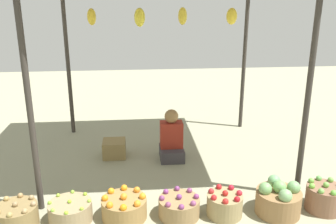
{
  "coord_description": "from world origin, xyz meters",
  "views": [
    {
      "loc": [
        -0.43,
        -5.19,
        2.42
      ],
      "look_at": [
        0.0,
        -0.64,
        0.95
      ],
      "focal_mm": 39.18,
      "sensor_mm": 36.0,
      "label": 1
    }
  ],
  "objects": [
    {
      "name": "basket_oranges",
      "position": [
        -0.58,
        -1.55,
        0.13
      ],
      "size": [
        0.51,
        0.51,
        0.3
      ],
      "color": "#9A7844",
      "rests_on": "ground"
    },
    {
      "name": "vendor_person",
      "position": [
        0.11,
        -0.02,
        0.3
      ],
      "size": [
        0.36,
        0.44,
        0.78
      ],
      "color": "#3C383E",
      "rests_on": "ground"
    },
    {
      "name": "basket_cabbages",
      "position": [
        1.18,
        -1.63,
        0.17
      ],
      "size": [
        0.51,
        0.51,
        0.41
      ],
      "color": "olive",
      "rests_on": "ground"
    },
    {
      "name": "basket_red_apples",
      "position": [
        0.56,
        -1.61,
        0.13
      ],
      "size": [
        0.41,
        0.41,
        0.31
      ],
      "color": "#9A8759",
      "rests_on": "ground"
    },
    {
      "name": "wooden_crate_near_vendor",
      "position": [
        -0.77,
        0.12,
        0.13
      ],
      "size": [
        0.35,
        0.34,
        0.26
      ],
      "primitive_type": "cube",
      "color": "olive",
      "rests_on": "ground"
    },
    {
      "name": "basket_limes",
      "position": [
        -1.18,
        -1.56,
        0.11
      ],
      "size": [
        0.48,
        0.48,
        0.26
      ],
      "color": "#9A855F",
      "rests_on": "ground"
    },
    {
      "name": "market_stall_structure",
      "position": [
        0.0,
        0.01,
        2.35
      ],
      "size": [
        3.44,
        2.84,
        2.52
      ],
      "color": "#38332D",
      "rests_on": "ground"
    },
    {
      "name": "ground_plane",
      "position": [
        0.0,
        0.0,
        0.0
      ],
      "size": [
        14.0,
        14.0,
        0.0
      ],
      "primitive_type": "plane",
      "color": "gray"
    },
    {
      "name": "basket_purple_onions",
      "position": [
        0.04,
        -1.58,
        0.12
      ],
      "size": [
        0.47,
        0.47,
        0.28
      ],
      "color": "#93764C",
      "rests_on": "ground"
    },
    {
      "name": "basket_green_apples",
      "position": [
        1.75,
        -1.61,
        0.16
      ],
      "size": [
        0.42,
        0.42,
        0.36
      ],
      "color": "#835D45",
      "rests_on": "ground"
    },
    {
      "name": "basket_potatoes",
      "position": [
        -1.75,
        -1.61,
        0.13
      ],
      "size": [
        0.46,
        0.46,
        0.3
      ],
      "color": "olive",
      "rests_on": "ground"
    }
  ]
}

